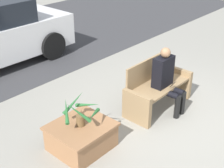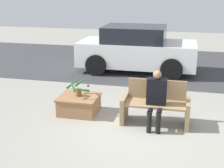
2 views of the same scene
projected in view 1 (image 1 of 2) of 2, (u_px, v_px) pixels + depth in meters
name	position (u px, v px, depth m)	size (l,w,h in m)	color
ground_plane	(171.00, 120.00, 5.70)	(30.00, 30.00, 0.00)	gray
bench	(157.00, 87.00, 5.95)	(1.48, 0.59, 0.94)	#8C704C
person_seated	(166.00, 77.00, 5.73)	(0.42, 0.58, 1.25)	black
planter_box	(81.00, 135.00, 4.91)	(0.92, 0.84, 0.43)	#936642
potted_plant	(80.00, 112.00, 4.72)	(0.63, 0.64, 0.51)	brown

